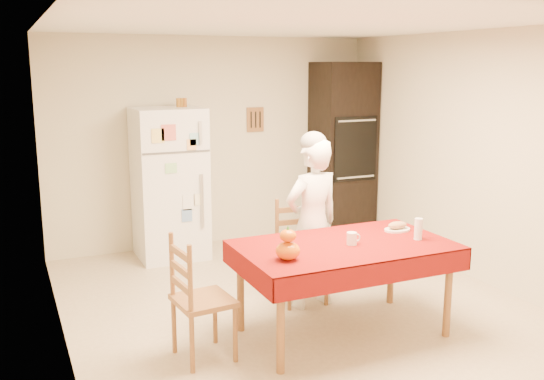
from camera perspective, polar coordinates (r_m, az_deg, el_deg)
floor at (r=5.68m, az=2.09°, el=-10.66°), size 4.50×4.50×0.00m
room_shell at (r=5.28m, az=2.21°, el=5.85°), size 4.02×4.52×2.51m
refrigerator at (r=6.92m, az=-9.63°, el=0.60°), size 0.75×0.74×1.70m
oven_cabinet at (r=7.80m, az=6.67°, el=3.78°), size 0.70×0.62×2.20m
dining_table at (r=4.89m, az=6.81°, el=-5.82°), size 1.70×1.00×0.76m
chair_far at (r=5.64m, az=2.56°, el=-5.35°), size 0.45×0.44×0.95m
chair_left at (r=4.53m, az=-7.24°, el=-9.75°), size 0.44×0.46×0.95m
seated_woman at (r=5.42m, az=3.82°, el=-3.19°), size 0.61×0.45×1.54m
coffee_mug at (r=4.84m, az=7.51°, el=-4.55°), size 0.08×0.08×0.10m
pumpkin_lower at (r=4.43m, az=1.50°, el=-5.73°), size 0.18×0.18×0.13m
pumpkin_upper at (r=4.40m, az=1.51°, el=-4.32°), size 0.12×0.12×0.09m
wine_glass at (r=5.07m, az=13.61°, el=-3.58°), size 0.07×0.07×0.18m
bread_plate at (r=5.32m, az=11.71°, el=-3.68°), size 0.24×0.24×0.02m
bread_loaf at (r=5.31m, az=11.73°, el=-3.26°), size 0.18×0.10×0.06m
spice_jar_left at (r=6.90m, az=-8.81°, el=8.13°), size 0.05×0.05×0.10m
spice_jar_mid at (r=6.91m, az=-8.52°, el=8.14°), size 0.05×0.05×0.10m
spice_jar_right at (r=6.92m, az=-8.22°, el=8.16°), size 0.05×0.05×0.10m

